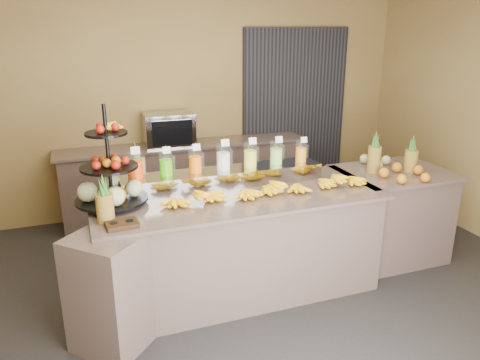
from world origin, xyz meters
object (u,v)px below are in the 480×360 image
condiment_caddy (122,224)px  pitcher_tray (224,177)px  fruit_stand (115,179)px  banana_heap (269,186)px  oven_warmer (169,129)px  right_fruit_pile (397,167)px

condiment_caddy → pitcher_tray: bearing=32.2°
fruit_stand → condiment_caddy: bearing=-72.0°
banana_heap → fruit_stand: fruit_stand is taller
condiment_caddy → oven_warmer: (0.83, 2.29, 0.18)m
pitcher_tray → condiment_caddy: 1.16m
pitcher_tray → banana_heap: 0.46m
banana_heap → fruit_stand: bearing=171.5°
pitcher_tray → fruit_stand: bearing=-171.4°
banana_heap → fruit_stand: 1.30m
fruit_stand → oven_warmer: (0.82, 1.82, -0.01)m
fruit_stand → condiment_caddy: (-0.02, -0.47, -0.19)m
banana_heap → oven_warmer: size_ratio=3.09×
fruit_stand → oven_warmer: fruit_stand is taller
fruit_stand → condiment_caddy: fruit_stand is taller
pitcher_tray → oven_warmer: size_ratio=3.14×
oven_warmer → pitcher_tray: bearing=-83.5°
fruit_stand → right_fruit_pile: (2.65, -0.14, -0.13)m
condiment_caddy → fruit_stand: bearing=88.1°
fruit_stand → condiment_caddy: 0.51m
fruit_stand → oven_warmer: 1.99m
banana_heap → right_fruit_pile: (1.38, 0.05, 0.02)m
pitcher_tray → right_fruit_pile: bearing=-9.7°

